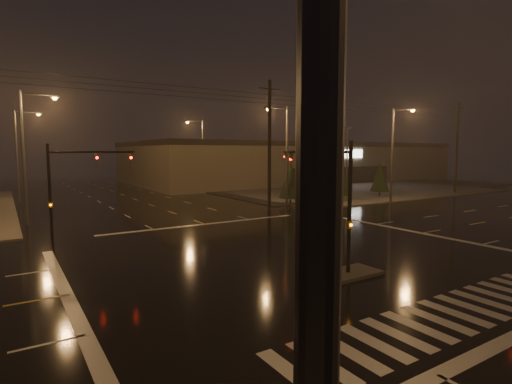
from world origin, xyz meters
TOP-DOWN VIEW (x-y plane):
  - ground at (0.00, 0.00)m, footprint 140.00×140.00m
  - sidewalk_ne at (30.00, 30.00)m, footprint 36.00×36.00m
  - median_island at (0.00, -4.00)m, footprint 3.00×1.60m
  - crosswalk at (0.00, -9.00)m, footprint 15.00×2.60m
  - stop_bar_far at (0.00, 11.00)m, footprint 16.00×0.50m
  - parking_lot at (35.00, 28.00)m, footprint 50.00×24.00m
  - retail_building at (35.00, 45.99)m, footprint 60.20×28.30m
  - signal_mast_median at (0.00, -3.07)m, footprint 0.25×4.59m
  - signal_mast_ne at (9.50, 10.14)m, footprint 4.84×1.86m
  - signal_mast_nw at (-9.50, 10.14)m, footprint 4.84×1.86m
  - streetlight_0 at (-11.18, -15.00)m, footprint 2.77×0.32m
  - streetlight_1 at (-11.18, 18.00)m, footprint 2.77×0.32m
  - streetlight_2 at (-11.18, 34.00)m, footprint 2.77×0.32m
  - streetlight_3 at (11.18, 16.00)m, footprint 2.77×0.32m
  - streetlight_4 at (11.18, 36.00)m, footprint 2.77×0.32m
  - streetlight_6 at (22.00, 11.18)m, footprint 0.32×2.77m
  - utility_pole_1 at (8.00, 14.00)m, footprint 2.20×0.32m
  - utility_pole_2 at (38.00, 14.00)m, footprint 2.20×0.32m
  - conifer_0 at (12.46, 16.61)m, footprint 2.37×2.37m
  - conifer_1 at (18.79, 16.02)m, footprint 2.77×2.77m
  - conifer_2 at (26.05, 16.45)m, footprint 2.29×2.29m
  - car_parked at (22.50, 26.32)m, footprint 2.16×4.91m

SIDE VIEW (x-z plane):
  - ground at x=0.00m, z-range 0.00..0.00m
  - crosswalk at x=0.00m, z-range 0.00..0.01m
  - stop_bar_far at x=0.00m, z-range 0.00..0.01m
  - parking_lot at x=35.00m, z-range 0.00..0.08m
  - sidewalk_ne at x=30.00m, z-range 0.00..0.12m
  - median_island at x=0.00m, z-range 0.00..0.15m
  - car_parked at x=22.50m, z-range 0.00..1.65m
  - conifer_2 at x=26.05m, z-range 0.35..4.62m
  - conifer_0 at x=12.46m, z-range 0.35..4.75m
  - conifer_1 at x=18.79m, z-range 0.35..5.38m
  - signal_mast_median at x=0.00m, z-range 0.75..6.75m
  - signal_mast_ne at x=9.50m, z-range 0.79..6.79m
  - signal_mast_nw at x=-9.50m, z-range 0.79..6.79m
  - retail_building at x=35.00m, z-range 0.24..7.44m
  - streetlight_0 at x=-11.18m, z-range 0.80..10.80m
  - streetlight_1 at x=-11.18m, z-range 0.80..10.80m
  - streetlight_2 at x=-11.18m, z-range 0.80..10.80m
  - streetlight_3 at x=11.18m, z-range 0.80..10.80m
  - streetlight_4 at x=11.18m, z-range 0.80..10.80m
  - streetlight_6 at x=22.00m, z-range 0.80..10.80m
  - utility_pole_1 at x=8.00m, z-range 0.13..12.13m
  - utility_pole_2 at x=38.00m, z-range 0.13..12.13m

